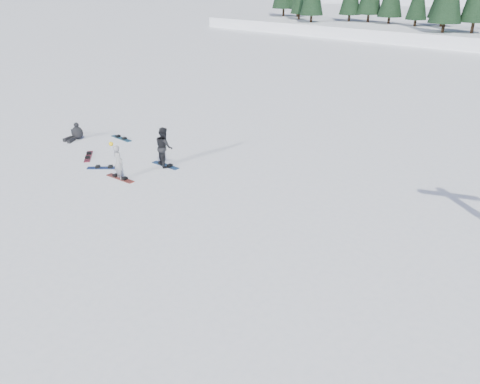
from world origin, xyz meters
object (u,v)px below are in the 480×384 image
Objects in this scene: snowboarder_man at (164,147)px; snowboard_loose_a at (104,168)px; snowboarder_woman at (118,162)px; gear_bag at (75,133)px; snowboard_loose_c at (121,138)px; snowboard_loose_b at (89,156)px; seated_rider at (76,133)px.

snowboard_loose_a is (-1.76, -2.06, -0.88)m from snowboarder_man.
snowboarder_woman is 3.60× the size of gear_bag.
snowboard_loose_b is at bearing -66.68° from snowboard_loose_c.
snowboarder_man is 3.98× the size of gear_bag.
snowboard_loose_c is (2.30, 1.37, -0.14)m from gear_bag.
snowboarder_woman is at bearing -35.35° from snowboard_loose_c.
snowboarder_woman reaches higher than snowboard_loose_c.
gear_bag is at bearing 135.20° from seated_rider.
snowboard_loose_b is (2.78, -0.99, -0.33)m from seated_rider.
snowboard_loose_a is 1.00× the size of snowboard_loose_c.
snowboarder_woman is 2.26m from snowboarder_man.
snowboard_loose_a is (-1.52, 0.19, -0.74)m from snowboarder_woman.
snowboarder_man is at bearing 6.08° from snowboard_loose_a.
gear_bag reaches higher than snowboard_loose_b.
snowboarder_man is at bearing -17.73° from seated_rider.
snowboarder_woman is 5.53m from snowboard_loose_c.
snowboard_loose_b is at bearing 47.53° from snowboarder_man.
gear_bag is at bearing -162.95° from snowboard_loose_b.
seated_rider is at bearing 120.90° from snowboard_loose_a.
snowboarder_woman is at bearing 105.42° from snowboarder_man.
snowboard_loose_c is (-4.51, 3.11, -0.74)m from snowboarder_woman.
snowboard_loose_b is (-3.57, -1.76, -0.88)m from snowboarder_man.
snowboarder_man is 4.08m from snowboard_loose_b.
snowboarder_man is at bearing -88.91° from snowboarder_woman.
snowboard_loose_b is (3.48, -1.25, -0.14)m from gear_bag.
snowboarder_man reaches higher than seated_rider.
gear_bag reaches higher than snowboard_loose_c.
snowboarder_man is at bearing -11.07° from snowboard_loose_c.
snowboarder_woman is 1.08× the size of snowboard_loose_b.
snowboard_loose_c is (-1.17, 2.62, 0.00)m from snowboard_loose_b.
gear_bag is at bearing 25.44° from snowboarder_man.
seated_rider reaches higher than gear_bag.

